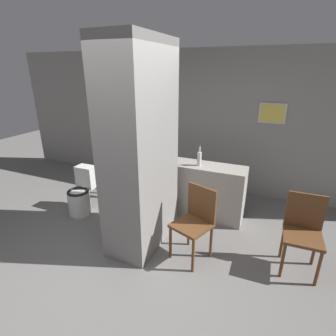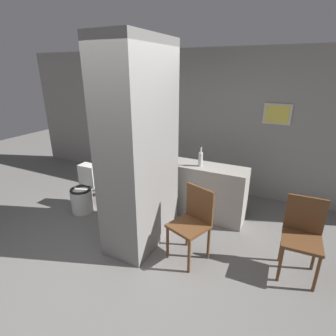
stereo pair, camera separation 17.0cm
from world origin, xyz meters
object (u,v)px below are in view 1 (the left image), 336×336
(bottle_tall, at_px, (199,158))
(chair_by_doorway, at_px, (303,230))
(chair_near_pillar, at_px, (195,219))
(bicycle, at_px, (141,183))
(toilet, at_px, (81,194))

(bottle_tall, bearing_deg, chair_by_doorway, -24.98)
(chair_near_pillar, distance_m, bottle_tall, 1.10)
(chair_near_pillar, height_order, bicycle, chair_near_pillar)
(toilet, relative_size, chair_by_doorway, 0.81)
(chair_by_doorway, height_order, bottle_tall, bottle_tall)
(chair_near_pillar, distance_m, bicycle, 1.69)
(chair_by_doorway, relative_size, bicycle, 0.56)
(chair_near_pillar, height_order, chair_by_doorway, same)
(bottle_tall, bearing_deg, chair_near_pillar, -74.84)
(bicycle, height_order, bottle_tall, bottle_tall)
(chair_near_pillar, bearing_deg, toilet, -168.19)
(bottle_tall, bearing_deg, bicycle, 176.54)
(bicycle, bearing_deg, toilet, -134.86)
(toilet, bearing_deg, bicycle, 45.14)
(toilet, distance_m, chair_by_doorway, 3.26)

